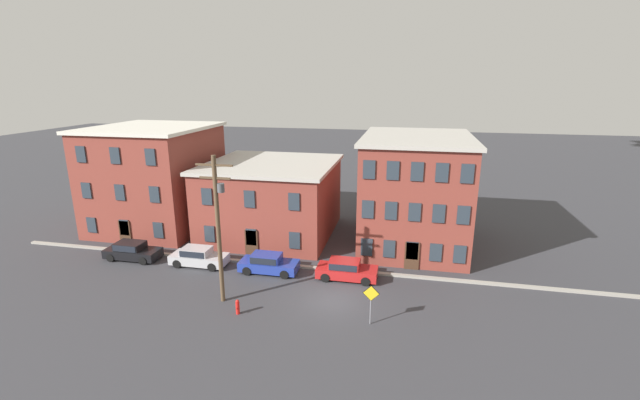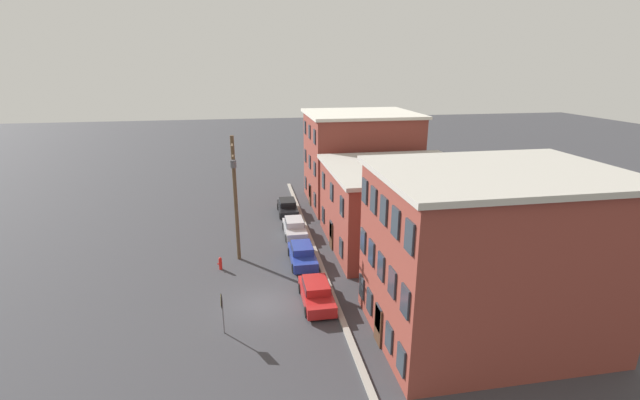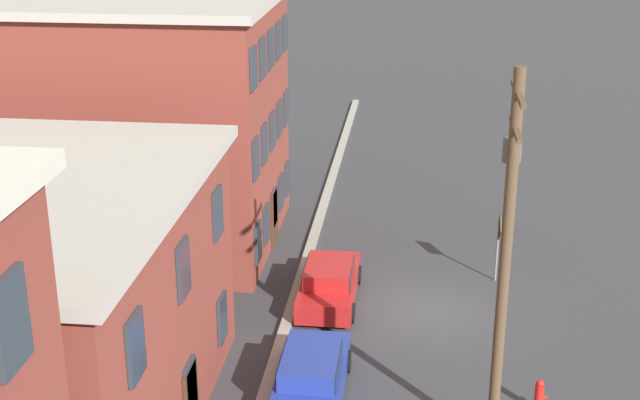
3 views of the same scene
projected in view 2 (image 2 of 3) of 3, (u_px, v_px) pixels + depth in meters
The scene contains 12 objects.
ground_plane at pixel (264, 304), 27.16m from camera, with size 200.00×200.00×0.00m, color #38383D.
kerb_strip at pixel (333, 297), 27.88m from camera, with size 56.00×0.36×0.16m, color #9E998E.
apartment_corner at pixel (360, 158), 45.96m from camera, with size 10.35×11.27×9.82m.
apartment_midblock at pixel (398, 205), 35.44m from camera, with size 11.55×11.71×6.76m.
apartment_far at pixel (489, 255), 22.96m from camera, with size 9.14×12.49×9.49m.
car_black at pixel (288, 206), 43.53m from camera, with size 4.40×1.92×1.43m.
car_silver at pixel (295, 227), 38.08m from camera, with size 4.40×1.92×1.43m.
car_blue at pixel (302, 253), 32.67m from camera, with size 4.40×1.92×1.43m.
car_red at pixel (316, 292), 27.13m from camera, with size 4.40×1.92×1.43m.
caution_sign at pixel (222, 307), 23.73m from camera, with size 1.00×0.08×2.53m.
utility_pole at pixel (235, 193), 31.85m from camera, with size 2.40×0.44×9.68m.
fire_hydrant at pixel (220, 263), 31.66m from camera, with size 0.24×0.34×0.96m.
Camera 2 is at (24.16, -0.59, 14.50)m, focal length 24.00 mm.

